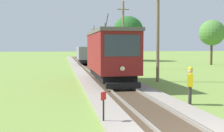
# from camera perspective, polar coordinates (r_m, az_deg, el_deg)

# --- Properties ---
(red_tram) EXTENTS (2.60, 8.54, 4.79)m
(red_tram) POSITION_cam_1_polar(r_m,az_deg,el_deg) (19.86, -0.36, 2.53)
(red_tram) COLOR maroon
(red_tram) RESTS_ON rail_right
(freight_car) EXTENTS (2.40, 5.20, 2.31)m
(freight_car) POSITION_cam_1_polar(r_m,az_deg,el_deg) (38.40, -5.24, 2.34)
(freight_car) COLOR slate
(freight_car) RESTS_ON rail_right
(utility_pole_near_tram) EXTENTS (1.40, 0.41, 7.36)m
(utility_pole_near_tram) POSITION_cam_1_polar(r_m,az_deg,el_deg) (21.69, 9.34, 6.79)
(utility_pole_near_tram) COLOR #7A664C
(utility_pole_near_tram) RESTS_ON ground
(utility_pole_mid) EXTENTS (1.40, 0.29, 7.99)m
(utility_pole_mid) POSITION_cam_1_polar(r_m,az_deg,el_deg) (33.28, 2.28, 6.45)
(utility_pole_mid) COLOR #7A664C
(utility_pole_mid) RESTS_ON ground
(utility_pole_far) EXTENTS (1.40, 0.55, 6.55)m
(utility_pole_far) POSITION_cam_1_polar(r_m,az_deg,el_deg) (46.62, -1.41, 4.90)
(utility_pole_far) COLOR #7A664C
(utility_pole_far) RESTS_ON ground
(utility_pole_distant) EXTENTS (1.40, 0.43, 7.24)m
(utility_pole_distant) POSITION_cam_1_polar(r_m,az_deg,el_deg) (62.13, -3.68, 5.02)
(utility_pole_distant) COLOR #7A664C
(utility_pole_distant) RESTS_ON ground
(trackside_signal_marker) EXTENTS (0.21, 0.21, 1.18)m
(trackside_signal_marker) POSITION_cam_1_polar(r_m,az_deg,el_deg) (9.69, -1.75, -8.29)
(trackside_signal_marker) COLOR black
(trackside_signal_marker) RESTS_ON ground
(track_worker) EXTENTS (0.39, 0.45, 1.78)m
(track_worker) POSITION_cam_1_polar(r_m,az_deg,el_deg) (13.55, 15.66, -3.51)
(track_worker) COLOR #38332D
(track_worker) RESTS_ON ground
(tree_left_near) EXTENTS (5.53, 5.53, 8.15)m
(tree_left_near) POSITION_cam_1_polar(r_m,az_deg,el_deg) (51.23, 3.33, 7.07)
(tree_left_near) COLOR #4C3823
(tree_left_near) RESTS_ON ground
(tree_right_near) EXTENTS (3.67, 3.67, 6.47)m
(tree_right_near) POSITION_cam_1_polar(r_m,az_deg,el_deg) (42.77, 19.70, 6.39)
(tree_right_near) COLOR #4C3823
(tree_right_near) RESTS_ON ground
(tree_left_far) EXTENTS (3.64, 3.64, 5.67)m
(tree_left_far) POSITION_cam_1_polar(r_m,az_deg,el_deg) (54.05, 3.32, 5.28)
(tree_left_far) COLOR #4C3823
(tree_left_far) RESTS_ON ground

